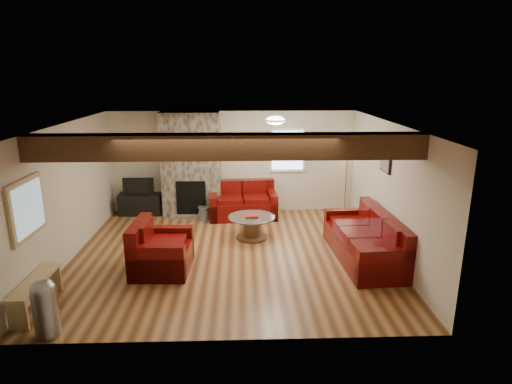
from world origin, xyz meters
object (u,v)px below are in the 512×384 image
Objects in this scene: sofa_three at (364,237)px; tv_cabinet at (141,204)px; loveseat at (243,200)px; coffee_table at (252,227)px; television at (139,186)px; floor_lamp at (347,156)px; armchair_red at (162,246)px.

tv_cabinet is (-4.77, 2.82, -0.18)m from sofa_three.
loveseat is 1.42m from coffee_table.
floor_lamp reaches higher than television.
sofa_three is at bearing -82.61° from armchair_red.
armchair_red is at bearing -137.97° from coffee_table.
coffee_table is (0.18, -1.40, -0.18)m from loveseat.
armchair_red is at bearing -70.98° from tv_cabinet.
coffee_table is (-2.06, 1.12, -0.20)m from sofa_three.
loveseat is 3.20m from armchair_red.
coffee_table is at bearing -86.31° from loveseat.
tv_cabinet is (-2.70, 1.70, 0.02)m from coffee_table.
armchair_red is 3.35m from television.
television reaches higher than sofa_three.
armchair_red is 2.19m from coffee_table.
armchair_red is (-1.44, -2.85, 0.02)m from loveseat.
loveseat is 2.14× the size of television.
sofa_three is at bearing -28.58° from coffee_table.
television reaches higher than loveseat.
television is at bearing -179.77° from floor_lamp.
loveseat is 0.95× the size of floor_lamp.
coffee_table is 1.32× the size of television.
tv_cabinet is 0.62× the size of floor_lamp.
tv_cabinet is 0.47m from television.
armchair_red is 0.66× the size of floor_lamp.
armchair_red is 1.48× the size of television.
floor_lamp reaches higher than tv_cabinet.
television is 0.45× the size of floor_lamp.
tv_cabinet is (-1.09, 3.15, -0.19)m from armchair_red.
tv_cabinet is 5.22m from floor_lamp.
coffee_table is at bearing -45.79° from armchair_red.
television is (-2.70, 1.70, 0.49)m from coffee_table.
loveseat is (-2.24, 2.52, -0.02)m from sofa_three.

